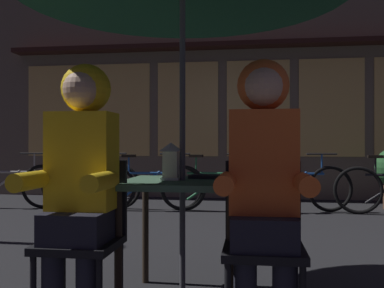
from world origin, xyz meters
TOP-DOWN VIEW (x-y plane):
  - cafe_table at (0.00, 0.00)m, footprint 0.72×0.72m
  - lantern at (-0.07, 0.00)m, footprint 0.11×0.11m
  - chair_left at (-0.48, -0.37)m, footprint 0.40×0.40m
  - chair_right at (0.48, -0.37)m, footprint 0.40×0.40m
  - person_left_hooded at (-0.48, -0.43)m, footprint 0.45×0.56m
  - person_right_hooded at (0.48, -0.43)m, footprint 0.45×0.56m
  - shopfront_building at (0.54, 5.39)m, footprint 10.00×0.93m
  - bicycle_nearest at (-3.20, 3.44)m, footprint 1.68×0.20m
  - bicycle_second at (-2.03, 3.68)m, footprint 1.67×0.25m
  - bicycle_third at (-1.06, 3.48)m, footprint 1.68×0.18m
  - bicycle_fourth at (-0.09, 3.54)m, footprint 1.68×0.23m
  - bicycle_fifth at (1.03, 3.60)m, footprint 1.66×0.38m
  - book at (0.13, 0.15)m, footprint 0.22×0.18m

SIDE VIEW (x-z plane):
  - bicycle_nearest at x=-3.20m, z-range -0.07..0.77m
  - bicycle_second at x=-2.03m, z-range -0.07..0.77m
  - bicycle_third at x=-1.06m, z-range -0.07..0.77m
  - bicycle_fourth at x=-0.09m, z-range -0.07..0.77m
  - bicycle_fifth at x=1.03m, z-range -0.07..0.77m
  - chair_left at x=-0.48m, z-range 0.05..0.92m
  - chair_right at x=0.48m, z-range 0.05..0.92m
  - cafe_table at x=0.00m, z-range 0.27..1.01m
  - book at x=0.13m, z-range 0.74..0.76m
  - person_left_hooded at x=-0.48m, z-range 0.15..1.55m
  - person_right_hooded at x=0.48m, z-range 0.15..1.55m
  - lantern at x=-0.07m, z-range 0.75..0.98m
  - shopfront_building at x=0.54m, z-range -0.01..6.19m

